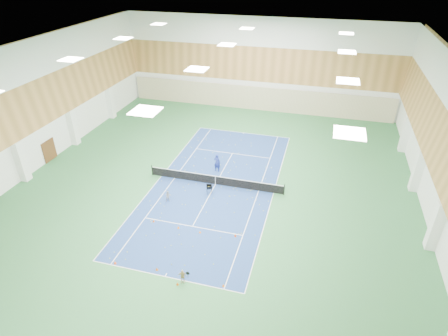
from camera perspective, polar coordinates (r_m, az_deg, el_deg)
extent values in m
plane|color=#2D6A3A|center=(35.09, -1.31, -2.52)|extent=(40.00, 40.00, 0.00)
cube|color=navy|center=(35.09, -1.31, -2.51)|extent=(10.97, 23.77, 0.01)
cube|color=#C6B793|center=(51.74, 5.03, 10.52)|extent=(35.40, 0.16, 3.20)
cube|color=#593319|center=(42.68, -25.08, 2.44)|extent=(0.08, 1.80, 2.20)
imported|color=navy|center=(36.72, -1.05, 0.85)|extent=(0.76, 0.56, 1.92)
imported|color=gray|center=(32.94, -8.49, -4.26)|extent=(0.63, 0.61, 1.02)
imported|color=tan|center=(25.63, -6.36, -16.06)|extent=(0.68, 0.43, 1.08)
cone|color=#E7580C|center=(31.01, -10.68, -7.92)|extent=(0.18, 0.18, 0.20)
cone|color=orange|center=(30.06, -6.97, -8.94)|extent=(0.20, 0.20, 0.22)
cone|color=orange|center=(29.48, -3.68, -9.68)|extent=(0.19, 0.19, 0.20)
cone|color=#F0430C|center=(29.11, 1.75, -10.22)|extent=(0.20, 0.20, 0.22)
cone|color=#F7460D|center=(28.03, -16.28, -13.65)|extent=(0.21, 0.21, 0.23)
cone|color=#D55E0B|center=(26.93, -10.20, -14.88)|extent=(0.21, 0.21, 0.23)
cone|color=#DB5D0B|center=(25.83, -7.10, -17.07)|extent=(0.19, 0.19, 0.21)
cone|color=orange|center=(25.56, -0.09, -17.44)|extent=(0.18, 0.18, 0.20)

